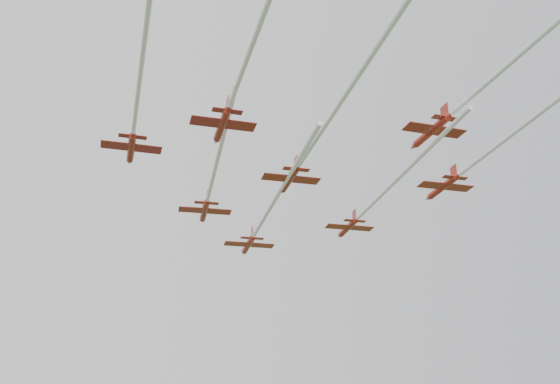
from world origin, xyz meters
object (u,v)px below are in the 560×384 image
object	(u,v)px
jet_row2_left	(210,189)
jet_row4_left	(243,68)
jet_row3_right	(500,144)
jet_row4_right	(472,96)
jet_row2_right	(370,206)
jet_lead	(261,223)
jet_row3_left	(140,77)
jet_row3_mid	(329,120)

from	to	relation	value
jet_row2_left	jet_row4_left	distance (m)	36.84
jet_row3_right	jet_row4_right	bearing A→B (deg)	-134.13
jet_row2_left	jet_row2_right	world-z (taller)	jet_row2_left
jet_row4_left	jet_row4_right	bearing A→B (deg)	2.68
jet_lead	jet_row4_left	world-z (taller)	jet_lead
jet_row3_left	jet_row3_mid	distance (m)	22.68
jet_row4_right	jet_lead	bearing A→B (deg)	104.06
jet_lead	jet_row3_left	distance (m)	46.84
jet_lead	jet_row2_left	world-z (taller)	jet_row2_left
jet_lead	jet_row2_right	size ratio (longest dim) A/B	1.16
jet_row2_right	jet_row4_right	size ratio (longest dim) A/B	1.15
jet_row3_right	jet_row2_left	bearing A→B (deg)	145.54
jet_row2_right	jet_row3_right	size ratio (longest dim) A/B	0.82
jet_lead	jet_row3_mid	distance (m)	39.19
jet_lead	jet_row3_right	world-z (taller)	jet_row3_right
jet_row3_mid	jet_row3_right	xyz separation A→B (m)	(25.30, 0.08, 1.17)
jet_lead	jet_row4_right	size ratio (longest dim) A/B	1.34
jet_row2_left	jet_row3_right	xyz separation A→B (m)	(32.74, -28.24, 0.53)
jet_row3_right	jet_row4_left	xyz separation A→B (m)	(-38.63, -8.10, -1.84)
jet_row2_left	jet_row3_right	size ratio (longest dim) A/B	0.77
jet_row3_right	jet_row2_right	bearing A→B (deg)	113.29
jet_lead	jet_row3_mid	size ratio (longest dim) A/B	0.85
jet_lead	jet_row3_left	size ratio (longest dim) A/B	0.86
jet_row3_left	jet_row3_right	world-z (taller)	jet_row3_left
jet_row4_right	jet_row4_left	bearing A→B (deg)	-179.63
jet_row3_right	jet_row4_left	world-z (taller)	jet_row3_right
jet_row2_right	jet_row3_mid	distance (m)	29.69
jet_row3_mid	jet_lead	bearing A→B (deg)	90.01
jet_row4_left	jet_row2_left	bearing A→B (deg)	86.59
jet_row3_left	jet_row3_mid	world-z (taller)	jet_row3_left
jet_row4_left	jet_lead	bearing A→B (deg)	74.80
jet_row3_left	jet_row4_right	distance (m)	37.78
jet_lead	jet_row4_right	bearing A→B (deg)	-71.31
jet_row3_left	jet_row4_right	bearing A→B (deg)	-10.79
jet_row2_right	jet_row4_left	distance (m)	44.54
jet_row3_right	jet_row4_right	xyz separation A→B (m)	(-11.58, -9.57, -0.31)
jet_row3_right	jet_row4_right	distance (m)	15.03
jet_row2_right	jet_row3_right	world-z (taller)	jet_row3_right
jet_lead	jet_row2_right	world-z (taller)	jet_lead
jet_row4_right	jet_row3_mid	bearing A→B (deg)	148.81
jet_lead	jet_row3_right	size ratio (longest dim) A/B	0.95
jet_row2_left	jet_row4_left	world-z (taller)	jet_row2_left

